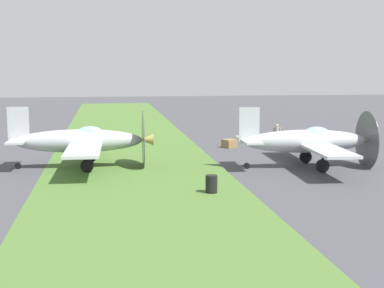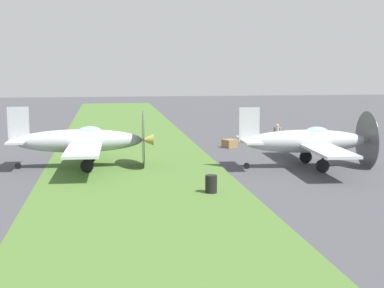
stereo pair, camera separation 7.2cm
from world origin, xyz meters
name	(u,v)px [view 1 (the left image)]	position (x,y,z in m)	size (l,w,h in m)	color
ground_plane	(302,162)	(0.00, 0.00, 0.00)	(160.00, 160.00, 0.00)	#424247
grass_verge	(133,166)	(0.00, -11.19, 0.00)	(120.00, 11.00, 0.01)	#476B2D
airplane_lead	(308,141)	(2.12, -0.41, 1.67)	(11.16, 8.84, 3.98)	#B2B7BC
airplane_wingman	(82,141)	(-0.02, -14.40, 1.68)	(11.23, 8.92, 4.02)	#B2B7BC
ground_crew_chief	(277,134)	(-7.63, 0.59, 0.91)	(0.42, 0.53, 1.73)	#9E998E
fuel_drum	(211,184)	(8.18, -7.69, 0.45)	(0.60, 0.60, 0.90)	black
supply_crate	(229,143)	(-7.09, -3.40, 0.32)	(0.90, 0.90, 0.64)	olive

